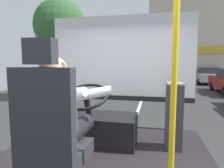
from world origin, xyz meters
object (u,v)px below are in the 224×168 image
at_px(bus_driver, 59,114).
at_px(fare_box, 174,116).
at_px(parked_car_white, 194,73).
at_px(steering_console, 97,127).
at_px(driver_seat, 51,138).
at_px(parked_car_silver, 207,75).
at_px(handrail_pole, 174,77).

height_order(bus_driver, fare_box, bus_driver).
relative_size(bus_driver, fare_box, 0.92).
bearing_deg(parked_car_white, steering_console, -103.86).
xyz_separation_m(driver_seat, fare_box, (1.04, 1.28, -0.12)).
distance_m(bus_driver, parked_car_silver, 17.58).
bearing_deg(driver_seat, steering_console, 90.00).
bearing_deg(bus_driver, parked_car_white, 76.79).
xyz_separation_m(driver_seat, handrail_pole, (0.91, 0.13, 0.48)).
xyz_separation_m(driver_seat, parked_car_white, (5.29, 22.69, -0.62)).
distance_m(parked_car_silver, parked_car_white, 5.80).
relative_size(driver_seat, steering_console, 1.19).
height_order(driver_seat, parked_car_white, driver_seat).
bearing_deg(steering_console, bus_driver, -90.00).
distance_m(steering_console, parked_car_white, 22.11).
xyz_separation_m(parked_car_silver, parked_car_white, (0.04, 5.80, -0.09)).
distance_m(driver_seat, steering_console, 1.27).
relative_size(steering_console, handrail_pole, 0.53).
relative_size(handrail_pole, parked_car_silver, 0.51).
distance_m(steering_console, fare_box, 1.06).
bearing_deg(fare_box, bus_driver, -132.09).
height_order(steering_console, fare_box, fare_box).
bearing_deg(bus_driver, parked_car_silver, 72.60).
relative_size(bus_driver, steering_console, 0.74).
xyz_separation_m(handrail_pole, parked_car_white, (4.38, 22.56, -1.10)).
height_order(handrail_pole, parked_car_silver, handrail_pole).
bearing_deg(handrail_pole, fare_box, 83.96).
bearing_deg(parked_car_white, driver_seat, -103.13).
bearing_deg(handrail_pole, parked_car_silver, 75.49).
bearing_deg(driver_seat, bus_driver, 90.00).
height_order(driver_seat, fare_box, driver_seat).
height_order(fare_box, parked_car_white, fare_box).
xyz_separation_m(bus_driver, fare_box, (1.04, 1.15, -0.27)).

